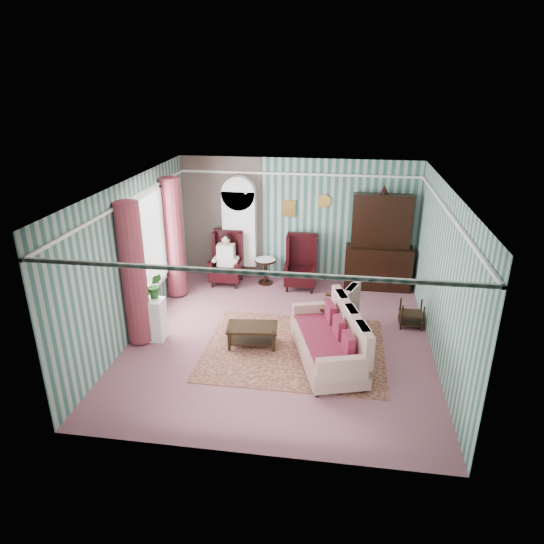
# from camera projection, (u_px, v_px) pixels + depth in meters

# --- Properties ---
(floor) EXTENTS (6.00, 6.00, 0.00)m
(floor) POSITION_uv_depth(u_px,v_px,m) (280.00, 339.00, 9.08)
(floor) COLOR #965760
(floor) RESTS_ON ground
(room_shell) EXTENTS (5.53, 6.02, 2.91)m
(room_shell) POSITION_uv_depth(u_px,v_px,m) (248.00, 233.00, 8.57)
(room_shell) COLOR #37645D
(room_shell) RESTS_ON ground
(bookcase) EXTENTS (0.80, 0.28, 2.24)m
(bookcase) POSITION_uv_depth(u_px,v_px,m) (240.00, 234.00, 11.45)
(bookcase) COLOR silver
(bookcase) RESTS_ON floor
(dresser_hutch) EXTENTS (1.50, 0.56, 2.36)m
(dresser_hutch) POSITION_uv_depth(u_px,v_px,m) (380.00, 240.00, 10.87)
(dresser_hutch) COLOR black
(dresser_hutch) RESTS_ON floor
(wingback_left) EXTENTS (0.76, 0.80, 1.25)m
(wingback_left) POSITION_uv_depth(u_px,v_px,m) (226.00, 259.00, 11.31)
(wingback_left) COLOR black
(wingback_left) RESTS_ON floor
(wingback_right) EXTENTS (0.76, 0.80, 1.25)m
(wingback_right) POSITION_uv_depth(u_px,v_px,m) (301.00, 263.00, 11.07)
(wingback_right) COLOR black
(wingback_right) RESTS_ON floor
(seated_woman) EXTENTS (0.44, 0.40, 1.18)m
(seated_woman) POSITION_uv_depth(u_px,v_px,m) (226.00, 260.00, 11.32)
(seated_woman) COLOR silver
(seated_woman) RESTS_ON floor
(round_side_table) EXTENTS (0.50, 0.50, 0.60)m
(round_side_table) POSITION_uv_depth(u_px,v_px,m) (265.00, 271.00, 11.45)
(round_side_table) COLOR black
(round_side_table) RESTS_ON floor
(nest_table) EXTENTS (0.45, 0.38, 0.54)m
(nest_table) POSITION_uv_depth(u_px,v_px,m) (411.00, 314.00, 9.46)
(nest_table) COLOR black
(nest_table) RESTS_ON floor
(plant_stand) EXTENTS (0.55, 0.35, 0.80)m
(plant_stand) POSITION_uv_depth(u_px,v_px,m) (150.00, 319.00, 8.98)
(plant_stand) COLOR white
(plant_stand) RESTS_ON floor
(rug) EXTENTS (3.20, 2.60, 0.01)m
(rug) POSITION_uv_depth(u_px,v_px,m) (294.00, 349.00, 8.76)
(rug) COLOR #4B1D19
(rug) RESTS_ON floor
(sofa) EXTENTS (1.52, 2.24, 0.90)m
(sofa) POSITION_uv_depth(u_px,v_px,m) (328.00, 340.00, 8.18)
(sofa) COLOR #B4A98B
(sofa) RESTS_ON floor
(floral_armchair) EXTENTS (1.07, 1.05, 0.91)m
(floral_armchair) POSITION_uv_depth(u_px,v_px,m) (335.00, 309.00, 9.23)
(floral_armchair) COLOR beige
(floral_armchair) RESTS_ON floor
(coffee_table) EXTENTS (0.96, 0.61, 0.40)m
(coffee_table) POSITION_uv_depth(u_px,v_px,m) (252.00, 336.00, 8.81)
(coffee_table) COLOR black
(coffee_table) RESTS_ON floor
(potted_plant_a) EXTENTS (0.39, 0.35, 0.38)m
(potted_plant_a) POSITION_uv_depth(u_px,v_px,m) (142.00, 291.00, 8.73)
(potted_plant_a) COLOR #28571B
(potted_plant_a) RESTS_ON plant_stand
(potted_plant_b) EXTENTS (0.33, 0.30, 0.48)m
(potted_plant_b) POSITION_uv_depth(u_px,v_px,m) (155.00, 286.00, 8.82)
(potted_plant_b) COLOR #194C18
(potted_plant_b) RESTS_ON plant_stand
(potted_plant_c) EXTENTS (0.30, 0.30, 0.43)m
(potted_plant_c) POSITION_uv_depth(u_px,v_px,m) (143.00, 287.00, 8.82)
(potted_plant_c) COLOR #29551A
(potted_plant_c) RESTS_ON plant_stand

